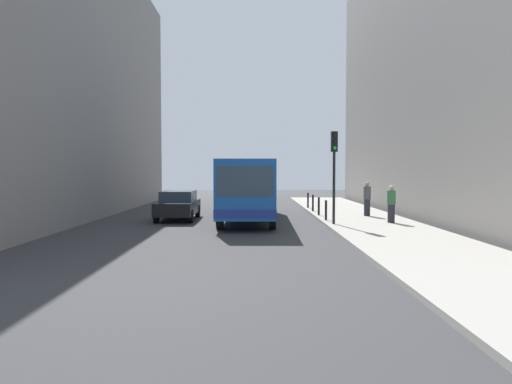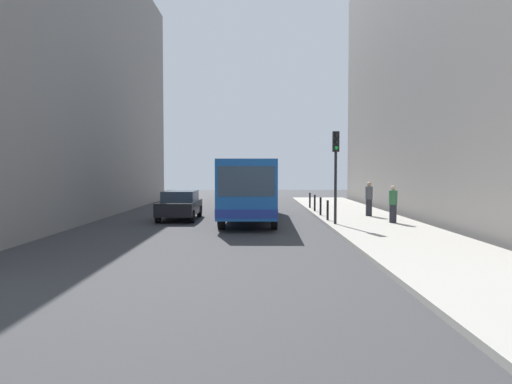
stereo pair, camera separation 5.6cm
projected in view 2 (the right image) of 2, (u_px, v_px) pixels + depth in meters
The scene contains 14 objects.
ground_plane at pixel (254, 225), 22.87m from camera, with size 80.00×80.00×0.00m, color #38383A.
sidewalk at pixel (370, 223), 22.88m from camera, with size 4.40×40.00×0.15m, color #ADA89E.
building_left at pixel (41, 71), 26.48m from camera, with size 7.00×32.00×15.73m, color gray.
building_right at pixel (467, 60), 26.52m from camera, with size 7.00×32.00×16.96m, color gray.
bus at pixel (249, 186), 25.04m from camera, with size 2.71×11.06×3.00m.
car_beside_bus at pixel (178, 204), 25.14m from camera, with size 1.87×4.41×1.48m.
car_behind_bus at pixel (244, 195), 34.85m from camera, with size 1.91×4.42×1.48m.
traffic_light at pixel (334, 160), 21.71m from camera, with size 0.28×0.33×4.10m.
bollard_near at pixel (326, 210), 23.48m from camera, with size 0.11×0.11×0.95m, color black.
bollard_mid at pixel (319, 206), 26.06m from camera, with size 0.11×0.11×0.95m, color black.
bollard_far at pixel (313, 203), 28.63m from camera, with size 0.11×0.11×0.95m, color black.
bollard_farthest at pixel (308, 200), 31.21m from camera, with size 0.11×0.11×0.95m, color black.
pedestrian_near_signal at pixel (391, 204), 22.33m from camera, with size 0.38×0.38×1.70m.
pedestrian_mid_sidewalk at pixel (367, 199), 25.63m from camera, with size 0.38×0.38×1.78m.
Camera 2 is at (0.02, -22.78, 2.55)m, focal length 34.49 mm.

